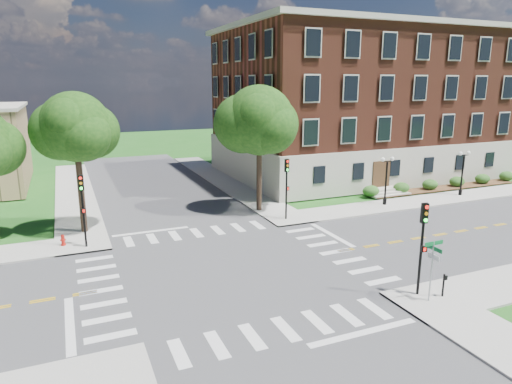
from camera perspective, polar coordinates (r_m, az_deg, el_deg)
name	(u,v)px	position (r m, az deg, el deg)	size (l,w,h in m)	color
ground	(230,269)	(27.06, -3.22, -9.65)	(160.00, 160.00, 0.00)	#1D5A19
road_ew	(230,269)	(27.05, -3.22, -9.64)	(90.00, 12.00, 0.01)	#3D3D3F
road_ns	(230,269)	(27.05, -3.22, -9.64)	(12.00, 90.00, 0.01)	#3D3D3F
sidewalk_ne	(321,190)	(46.69, 8.18, 0.30)	(34.00, 34.00, 0.12)	#9E9B93
crosswalk_east	(335,252)	(30.06, 9.90, -7.41)	(2.20, 10.20, 0.02)	silver
stop_bar_east	(332,235)	(33.25, 9.44, -5.32)	(0.40, 5.50, 0.00)	silver
main_building	(358,103)	(55.80, 12.65, 10.86)	(30.60, 22.40, 16.50)	#BCB7A5
shrub_row	(443,189)	(50.33, 22.35, 0.30)	(18.00, 2.00, 1.30)	#23541C
tree_c	(75,127)	(34.01, -21.67, 7.52)	(4.83, 4.83, 9.97)	#312018
tree_d	(259,121)	(37.44, 0.40, 8.92)	(5.70, 5.70, 10.38)	#312018
traffic_signal_se	(423,237)	(24.14, 20.10, -5.31)	(0.37, 0.43, 4.80)	black
traffic_signal_ne	(287,181)	(35.47, 3.85, 1.37)	(0.38, 0.45, 4.80)	black
traffic_signal_nw	(82,202)	(31.36, -20.88, -1.13)	(0.38, 0.45, 4.80)	black
twin_lamp_west	(386,178)	(41.46, 15.97, 1.72)	(1.36, 0.36, 4.23)	black
twin_lamp_east	(463,170)	(47.48, 24.41, 2.48)	(1.36, 0.36, 4.23)	black
street_sign_pole	(433,259)	(23.90, 21.20, -7.83)	(1.10, 1.10, 3.10)	gray
push_button_post	(444,284)	(25.17, 22.42, -10.58)	(0.14, 0.21, 1.20)	black
fire_hydrant	(63,240)	(32.92, -22.98, -5.59)	(0.35, 0.35, 0.75)	red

